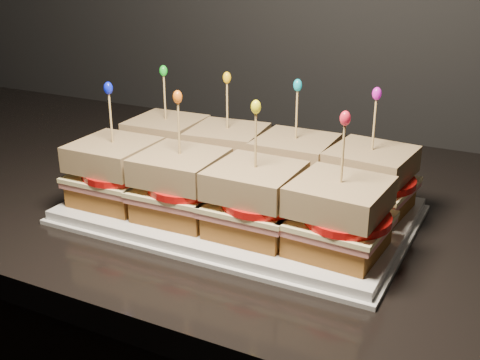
% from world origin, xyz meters
% --- Properties ---
extents(granite_slab, '(2.43, 0.72, 0.04)m').
position_xyz_m(granite_slab, '(0.71, 1.65, 0.89)').
color(granite_slab, black).
rests_on(granite_slab, cabinet).
extents(platter, '(0.45, 0.28, 0.02)m').
position_xyz_m(platter, '(1.04, 1.56, 0.92)').
color(platter, white).
rests_on(platter, granite_slab).
extents(platter_rim, '(0.46, 0.29, 0.01)m').
position_xyz_m(platter_rim, '(1.04, 1.56, 0.91)').
color(platter_rim, white).
rests_on(platter_rim, granite_slab).
extents(sandwich_0_bread_bot, '(0.10, 0.10, 0.03)m').
position_xyz_m(sandwich_0_bread_bot, '(0.88, 1.63, 0.94)').
color(sandwich_0_bread_bot, brown).
rests_on(sandwich_0_bread_bot, platter).
extents(sandwich_0_ham, '(0.11, 0.11, 0.01)m').
position_xyz_m(sandwich_0_ham, '(0.88, 1.63, 0.96)').
color(sandwich_0_ham, '#C96C60').
rests_on(sandwich_0_ham, sandwich_0_bread_bot).
extents(sandwich_0_cheese, '(0.12, 0.11, 0.01)m').
position_xyz_m(sandwich_0_cheese, '(0.88, 1.63, 0.96)').
color(sandwich_0_cheese, '#FAECA6').
rests_on(sandwich_0_cheese, sandwich_0_ham).
extents(sandwich_0_tomato, '(0.10, 0.10, 0.01)m').
position_xyz_m(sandwich_0_tomato, '(0.89, 1.62, 0.97)').
color(sandwich_0_tomato, red).
rests_on(sandwich_0_tomato, sandwich_0_cheese).
extents(sandwich_0_bread_top, '(0.11, 0.11, 0.03)m').
position_xyz_m(sandwich_0_bread_top, '(0.88, 1.63, 0.99)').
color(sandwich_0_bread_top, '#592F13').
rests_on(sandwich_0_bread_top, sandwich_0_tomato).
extents(sandwich_0_pick, '(0.00, 0.00, 0.09)m').
position_xyz_m(sandwich_0_pick, '(0.88, 1.63, 1.04)').
color(sandwich_0_pick, tan).
rests_on(sandwich_0_pick, sandwich_0_bread_top).
extents(sandwich_0_frill, '(0.01, 0.01, 0.02)m').
position_xyz_m(sandwich_0_frill, '(0.88, 1.63, 1.09)').
color(sandwich_0_frill, green).
rests_on(sandwich_0_frill, sandwich_0_pick).
extents(sandwich_1_bread_bot, '(0.11, 0.11, 0.03)m').
position_xyz_m(sandwich_1_bread_bot, '(0.99, 1.63, 0.94)').
color(sandwich_1_bread_bot, brown).
rests_on(sandwich_1_bread_bot, platter).
extents(sandwich_1_ham, '(0.12, 0.12, 0.01)m').
position_xyz_m(sandwich_1_ham, '(0.99, 1.63, 0.96)').
color(sandwich_1_ham, '#C96C60').
rests_on(sandwich_1_ham, sandwich_1_bread_bot).
extents(sandwich_1_cheese, '(0.12, 0.12, 0.01)m').
position_xyz_m(sandwich_1_cheese, '(0.99, 1.63, 0.96)').
color(sandwich_1_cheese, '#FAECA6').
rests_on(sandwich_1_cheese, sandwich_1_ham).
extents(sandwich_1_tomato, '(0.10, 0.10, 0.01)m').
position_xyz_m(sandwich_1_tomato, '(1.00, 1.62, 0.97)').
color(sandwich_1_tomato, red).
rests_on(sandwich_1_tomato, sandwich_1_cheese).
extents(sandwich_1_bread_top, '(0.11, 0.11, 0.03)m').
position_xyz_m(sandwich_1_bread_top, '(0.99, 1.63, 0.99)').
color(sandwich_1_bread_top, '#592F13').
rests_on(sandwich_1_bread_top, sandwich_1_tomato).
extents(sandwich_1_pick, '(0.00, 0.00, 0.09)m').
position_xyz_m(sandwich_1_pick, '(0.99, 1.63, 1.04)').
color(sandwich_1_pick, tan).
rests_on(sandwich_1_pick, sandwich_1_bread_top).
extents(sandwich_1_frill, '(0.01, 0.01, 0.02)m').
position_xyz_m(sandwich_1_frill, '(0.99, 1.63, 1.09)').
color(sandwich_1_frill, yellow).
rests_on(sandwich_1_frill, sandwich_1_pick).
extents(sandwich_2_bread_bot, '(0.10, 0.10, 0.03)m').
position_xyz_m(sandwich_2_bread_bot, '(1.10, 1.63, 0.94)').
color(sandwich_2_bread_bot, brown).
rests_on(sandwich_2_bread_bot, platter).
extents(sandwich_2_ham, '(0.11, 0.11, 0.01)m').
position_xyz_m(sandwich_2_ham, '(1.10, 1.63, 0.96)').
color(sandwich_2_ham, '#C96C60').
rests_on(sandwich_2_ham, sandwich_2_bread_bot).
extents(sandwich_2_cheese, '(0.11, 0.11, 0.01)m').
position_xyz_m(sandwich_2_cheese, '(1.10, 1.63, 0.96)').
color(sandwich_2_cheese, '#FAECA6').
rests_on(sandwich_2_cheese, sandwich_2_ham).
extents(sandwich_2_tomato, '(0.10, 0.10, 0.01)m').
position_xyz_m(sandwich_2_tomato, '(1.11, 1.62, 0.97)').
color(sandwich_2_tomato, red).
rests_on(sandwich_2_tomato, sandwich_2_cheese).
extents(sandwich_2_bread_top, '(0.10, 0.10, 0.03)m').
position_xyz_m(sandwich_2_bread_top, '(1.10, 1.63, 0.99)').
color(sandwich_2_bread_top, '#592F13').
rests_on(sandwich_2_bread_top, sandwich_2_tomato).
extents(sandwich_2_pick, '(0.00, 0.00, 0.09)m').
position_xyz_m(sandwich_2_pick, '(1.10, 1.63, 1.04)').
color(sandwich_2_pick, tan).
rests_on(sandwich_2_pick, sandwich_2_bread_top).
extents(sandwich_2_frill, '(0.01, 0.01, 0.02)m').
position_xyz_m(sandwich_2_frill, '(1.10, 1.63, 1.09)').
color(sandwich_2_frill, '#0E9CB6').
rests_on(sandwich_2_frill, sandwich_2_pick).
extents(sandwich_3_bread_bot, '(0.11, 0.11, 0.03)m').
position_xyz_m(sandwich_3_bread_bot, '(1.20, 1.63, 0.94)').
color(sandwich_3_bread_bot, brown).
rests_on(sandwich_3_bread_bot, platter).
extents(sandwich_3_ham, '(0.12, 0.12, 0.01)m').
position_xyz_m(sandwich_3_ham, '(1.20, 1.63, 0.96)').
color(sandwich_3_ham, '#C96C60').
rests_on(sandwich_3_ham, sandwich_3_bread_bot).
extents(sandwich_3_cheese, '(0.12, 0.12, 0.01)m').
position_xyz_m(sandwich_3_cheese, '(1.20, 1.63, 0.96)').
color(sandwich_3_cheese, '#FAECA6').
rests_on(sandwich_3_cheese, sandwich_3_ham).
extents(sandwich_3_tomato, '(0.10, 0.10, 0.01)m').
position_xyz_m(sandwich_3_tomato, '(1.22, 1.62, 0.97)').
color(sandwich_3_tomato, red).
rests_on(sandwich_3_tomato, sandwich_3_cheese).
extents(sandwich_3_bread_top, '(0.11, 0.11, 0.03)m').
position_xyz_m(sandwich_3_bread_top, '(1.20, 1.63, 0.99)').
color(sandwich_3_bread_top, '#592F13').
rests_on(sandwich_3_bread_top, sandwich_3_tomato).
extents(sandwich_3_pick, '(0.00, 0.00, 0.09)m').
position_xyz_m(sandwich_3_pick, '(1.20, 1.63, 1.04)').
color(sandwich_3_pick, tan).
rests_on(sandwich_3_pick, sandwich_3_bread_top).
extents(sandwich_3_frill, '(0.01, 0.01, 0.02)m').
position_xyz_m(sandwich_3_frill, '(1.20, 1.63, 1.09)').
color(sandwich_3_frill, '#CA15BF').
rests_on(sandwich_3_frill, sandwich_3_pick).
extents(sandwich_4_bread_bot, '(0.10, 0.10, 0.03)m').
position_xyz_m(sandwich_4_bread_bot, '(0.88, 1.50, 0.94)').
color(sandwich_4_bread_bot, brown).
rests_on(sandwich_4_bread_bot, platter).
extents(sandwich_4_ham, '(0.11, 0.11, 0.01)m').
position_xyz_m(sandwich_4_ham, '(0.88, 1.50, 0.96)').
color(sandwich_4_ham, '#C96C60').
rests_on(sandwich_4_ham, sandwich_4_bread_bot).
extents(sandwich_4_cheese, '(0.11, 0.11, 0.01)m').
position_xyz_m(sandwich_4_cheese, '(0.88, 1.50, 0.96)').
color(sandwich_4_cheese, '#FAECA6').
rests_on(sandwich_4_cheese, sandwich_4_ham).
extents(sandwich_4_tomato, '(0.10, 0.10, 0.01)m').
position_xyz_m(sandwich_4_tomato, '(0.89, 1.49, 0.97)').
color(sandwich_4_tomato, red).
rests_on(sandwich_4_tomato, sandwich_4_cheese).
extents(sandwich_4_bread_top, '(0.10, 0.10, 0.03)m').
position_xyz_m(sandwich_4_bread_top, '(0.88, 1.50, 0.99)').
color(sandwich_4_bread_top, '#592F13').
rests_on(sandwich_4_bread_top, sandwich_4_tomato).
extents(sandwich_4_pick, '(0.00, 0.00, 0.09)m').
position_xyz_m(sandwich_4_pick, '(0.88, 1.50, 1.04)').
color(sandwich_4_pick, tan).
rests_on(sandwich_4_pick, sandwich_4_bread_top).
extents(sandwich_4_frill, '(0.01, 0.01, 0.02)m').
position_xyz_m(sandwich_4_frill, '(0.88, 1.50, 1.09)').
color(sandwich_4_frill, '#0B18E2').
rests_on(sandwich_4_frill, sandwich_4_pick).
extents(sandwich_5_bread_bot, '(0.10, 0.10, 0.03)m').
position_xyz_m(sandwich_5_bread_bot, '(0.99, 1.50, 0.94)').
color(sandwich_5_bread_bot, brown).
rests_on(sandwich_5_bread_bot, platter).
extents(sandwich_5_ham, '(0.11, 0.11, 0.01)m').
position_xyz_m(sandwich_5_ham, '(0.99, 1.50, 0.96)').
color(sandwich_5_ham, '#C96C60').
rests_on(sandwich_5_ham, sandwich_5_bread_bot).
extents(sandwich_5_cheese, '(0.12, 0.11, 0.01)m').
position_xyz_m(sandwich_5_cheese, '(0.99, 1.50, 0.96)').
color(sandwich_5_cheese, '#FAECA6').
rests_on(sandwich_5_cheese, sandwich_5_ham).
extents(sandwich_5_tomato, '(0.10, 0.10, 0.01)m').
position_xyz_m(sandwich_5_tomato, '(1.00, 1.49, 0.97)').
color(sandwich_5_tomato, red).
rests_on(sandwich_5_tomato, sandwich_5_cheese).
extents(sandwich_5_bread_top, '(0.11, 0.11, 0.03)m').
position_xyz_m(sandwich_5_bread_top, '(0.99, 1.50, 0.99)').
color(sandwich_5_bread_top, '#592F13').
rests_on(sandwich_5_bread_top, sandwich_5_tomato).
extents(sandwich_5_pick, '(0.00, 0.00, 0.09)m').
position_xyz_m(sandwich_5_pick, '(0.99, 1.50, 1.04)').
color(sandwich_5_pick, tan).
rests_on(sandwich_5_pick, sandwich_5_bread_top).
extents(sandwich_5_frill, '(0.01, 0.01, 0.02)m').
position_xyz_m(sandwich_5_frill, '(0.99, 1.50, 1.09)').
color(sandwich_5_frill, orange).
rests_on(sandwich_5_frill, sandwich_5_pick).
extents(sandwich_6_bread_bot, '(0.10, 0.10, 0.03)m').
position_xyz_m(sandwich_6_bread_bot, '(1.10, 1.50, 0.94)').
color(sandwich_6_bread_bot, brown).
rests_on(sandwich_6_bread_bot, platter).
extents(sandwich_6_ham, '(0.11, 0.11, 0.01)m').
position_xyz_m(sandwich_6_ham, '(1.10, 1.50, 0.96)').
color(sandwich_6_ham, '#C96C60').
rests_on(sandwich_6_ham, sandwich_6_bread_bot).
extents(sandwich_6_cheese, '(0.11, 0.11, 0.01)m').
position_xyz_m(sandwich_6_cheese, '(1.10, 1.50, 0.96)').
color(sandwich_6_cheese, '#FAECA6').
rests_on(sandwich_6_cheese, sandwich_6_ham).
extents(sandwich_6_tomato, '(0.10, 0.10, 0.01)m').
position_xyz_m(sandwich_6_tomato, '(1.11, 1.49, 0.97)').
color(sandwich_6_tomato, red).
rests_on(sandwich_6_tomato, sandwich_6_cheese).
extents(sandwich_6_bread_top, '(0.10, 0.10, 0.03)m').
position_xyz_m(sandwich_6_bread_top, '(1.10, 1.50, 0.99)').
color(sandwich_6_bread_top, '#592F13').
rests_on(sandwich_6_bread_top, sandwich_6_tomato).
extents(sandwich_6_pick, '(0.00, 0.00, 0.09)m').
position_xyz_m(sandwich_6_pick, '(1.10, 1.50, 1.04)').
color(sandwich_6_pick, tan).
rests_on(sandwich_6_pick, sandwich_6_bread_top).
extents(sandwich_6_frill, '(0.01, 0.01, 0.02)m').
position_xyz_m(sandwich_6_frill, '(1.10, 1.50, 1.09)').
color(sandwich_6_frill, yellow).
rests_on(sandwich_6_frill, sandwich_6_pick).
extents(sandwich_7_bread_bot, '(0.11, 0.11, 0.03)m').
position_xyz_m(sandwich_7_bread_bot, '(1.20, 1.50, 0.94)').
color(sandwich_7_bread_bot, brown).
rests_on(sandwich_7_bread_bot, platter).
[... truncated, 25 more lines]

